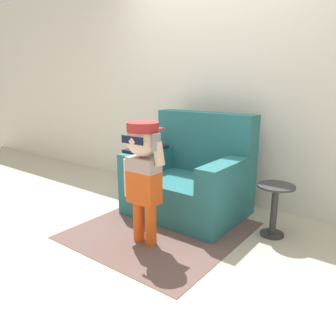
% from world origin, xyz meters
% --- Properties ---
extents(ground_plane, '(10.00, 10.00, 0.00)m').
position_xyz_m(ground_plane, '(0.00, 0.00, 0.00)').
color(ground_plane, '#BCB29E').
extents(wall_back, '(10.00, 0.05, 2.60)m').
position_xyz_m(wall_back, '(0.00, 0.73, 1.30)').
color(wall_back, silver).
rests_on(wall_back, ground_plane).
extents(armchair, '(1.09, 0.85, 0.99)m').
position_xyz_m(armchair, '(0.03, 0.15, 0.35)').
color(armchair, '#286B70').
rests_on(armchair, ground_plane).
extents(person_child, '(0.41, 0.31, 1.00)m').
position_xyz_m(person_child, '(0.10, -0.64, 0.67)').
color(person_child, '#E05119').
rests_on(person_child, ground_plane).
extents(side_table, '(0.31, 0.31, 0.46)m').
position_xyz_m(side_table, '(0.90, 0.13, 0.28)').
color(side_table, '#333333').
rests_on(side_table, ground_plane).
extents(rug, '(1.36, 1.40, 0.01)m').
position_xyz_m(rug, '(0.07, -0.38, 0.00)').
color(rug, brown).
rests_on(rug, ground_plane).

